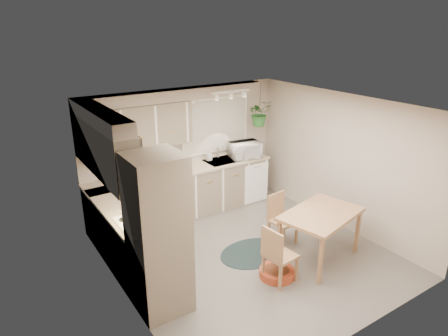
{
  "coord_description": "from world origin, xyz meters",
  "views": [
    {
      "loc": [
        -3.36,
        -4.42,
        3.52
      ],
      "look_at": [
        -0.1,
        0.55,
        1.33
      ],
      "focal_mm": 32.0,
      "sensor_mm": 36.0,
      "label": 1
    }
  ],
  "objects_px": {
    "pet_bed": "(277,273)",
    "microwave": "(245,148)",
    "braided_rug": "(253,253)",
    "chair_left": "(281,254)",
    "dining_table": "(319,236)",
    "chair_back": "(283,220)"
  },
  "relations": [
    {
      "from": "pet_bed",
      "to": "microwave",
      "type": "xyz_separation_m",
      "value": [
        1.15,
        2.41,
        1.08
      ]
    },
    {
      "from": "dining_table",
      "to": "chair_back",
      "type": "height_order",
      "value": "chair_back"
    },
    {
      "from": "dining_table",
      "to": "braided_rug",
      "type": "height_order",
      "value": "dining_table"
    },
    {
      "from": "braided_rug",
      "to": "microwave",
      "type": "distance_m",
      "value": 2.32
    },
    {
      "from": "microwave",
      "to": "pet_bed",
      "type": "bearing_deg",
      "value": -106.95
    },
    {
      "from": "chair_back",
      "to": "braided_rug",
      "type": "xyz_separation_m",
      "value": [
        -0.61,
        -0.0,
        -0.42
      ]
    },
    {
      "from": "chair_left",
      "to": "chair_back",
      "type": "height_order",
      "value": "chair_left"
    },
    {
      "from": "braided_rug",
      "to": "pet_bed",
      "type": "height_order",
      "value": "pet_bed"
    },
    {
      "from": "dining_table",
      "to": "braided_rug",
      "type": "relative_size",
      "value": 1.11
    },
    {
      "from": "chair_left",
      "to": "braided_rug",
      "type": "xyz_separation_m",
      "value": [
        0.12,
        0.77,
        -0.43
      ]
    },
    {
      "from": "braided_rug",
      "to": "microwave",
      "type": "relative_size",
      "value": 1.92
    },
    {
      "from": "dining_table",
      "to": "pet_bed",
      "type": "bearing_deg",
      "value": -178.25
    },
    {
      "from": "microwave",
      "to": "braided_rug",
      "type": "bearing_deg",
      "value": -113.08
    },
    {
      "from": "chair_back",
      "to": "pet_bed",
      "type": "height_order",
      "value": "chair_back"
    },
    {
      "from": "pet_bed",
      "to": "microwave",
      "type": "height_order",
      "value": "microwave"
    },
    {
      "from": "braided_rug",
      "to": "microwave",
      "type": "height_order",
      "value": "microwave"
    },
    {
      "from": "chair_back",
      "to": "chair_left",
      "type": "bearing_deg",
      "value": 40.0
    },
    {
      "from": "chair_left",
      "to": "dining_table",
      "type": "bearing_deg",
      "value": 91.29
    },
    {
      "from": "chair_left",
      "to": "chair_back",
      "type": "relative_size",
      "value": 1.03
    },
    {
      "from": "braided_rug",
      "to": "pet_bed",
      "type": "xyz_separation_m",
      "value": [
        -0.09,
        -0.68,
        0.05
      ]
    },
    {
      "from": "dining_table",
      "to": "pet_bed",
      "type": "height_order",
      "value": "dining_table"
    },
    {
      "from": "braided_rug",
      "to": "chair_left",
      "type": "bearing_deg",
      "value": -98.53
    }
  ]
}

